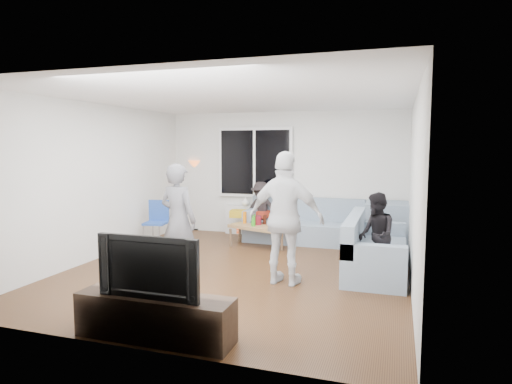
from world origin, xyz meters
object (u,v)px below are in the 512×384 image
(player_left, at_px, (178,220))
(spectator_right, at_px, (376,235))
(coffee_table, at_px, (260,235))
(floor_lamp, at_px, (196,195))
(sofa_back_section, at_px, (304,221))
(tv_console, at_px, (155,317))
(sofa_right_section, at_px, (377,245))
(player_right, at_px, (286,218))
(side_chair, at_px, (156,224))
(spectator_back, at_px, (261,210))
(television, at_px, (154,265))

(player_left, bearing_deg, spectator_right, -152.34)
(coffee_table, bearing_deg, floor_lamp, 148.93)
(sofa_back_section, distance_m, floor_lamp, 2.68)
(tv_console, bearing_deg, sofa_right_section, 57.30)
(player_right, height_order, tv_console, player_right)
(floor_lamp, bearing_deg, tv_console, -68.33)
(spectator_right, bearing_deg, floor_lamp, -141.43)
(side_chair, relative_size, player_left, 0.52)
(player_left, xyz_separation_m, spectator_back, (0.39, 2.81, -0.24))
(coffee_table, height_order, television, television)
(coffee_table, height_order, player_left, player_left)
(side_chair, bearing_deg, sofa_right_section, -16.60)
(player_left, distance_m, spectator_back, 2.84)
(sofa_back_section, xyz_separation_m, tv_console, (-0.49, -4.77, -0.20))
(sofa_back_section, distance_m, player_right, 2.75)
(side_chair, distance_m, television, 4.16)
(player_right, distance_m, television, 2.24)
(side_chair, distance_m, floor_lamp, 1.78)
(coffee_table, relative_size, player_left, 0.67)
(tv_console, bearing_deg, spectator_back, 94.84)
(coffee_table, relative_size, player_right, 0.60)
(spectator_back, distance_m, tv_console, 4.83)
(player_left, relative_size, spectator_back, 1.40)
(coffee_table, distance_m, floor_lamp, 2.26)
(side_chair, distance_m, spectator_right, 4.14)
(sofa_back_section, relative_size, tv_console, 1.44)
(player_right, height_order, spectator_back, player_right)
(tv_console, bearing_deg, side_chair, 120.63)
(sofa_right_section, relative_size, floor_lamp, 1.28)
(player_left, height_order, television, player_left)
(floor_lamp, xyz_separation_m, player_left, (1.32, -3.32, 0.04))
(sofa_right_section, bearing_deg, tv_console, 147.30)
(sofa_right_section, xyz_separation_m, coffee_table, (-2.20, 1.13, -0.22))
(sofa_right_section, xyz_separation_m, side_chair, (-4.07, 0.51, 0.01))
(television, bearing_deg, side_chair, 120.63)
(spectator_right, xyz_separation_m, television, (-1.96, -2.80, 0.13))
(player_right, relative_size, tv_console, 1.14)
(side_chair, bearing_deg, television, -68.76)
(side_chair, height_order, player_left, player_left)
(coffee_table, xyz_separation_m, television, (0.24, -4.18, 0.55))
(floor_lamp, distance_m, player_left, 3.57)
(tv_console, distance_m, television, 0.53)
(spectator_back, xyz_separation_m, television, (0.41, -4.80, 0.16))
(player_right, height_order, spectator_right, player_right)
(spectator_back, bearing_deg, sofa_right_section, -37.82)
(spectator_right, bearing_deg, player_right, -78.00)
(sofa_back_section, xyz_separation_m, player_right, (0.30, -2.69, 0.49))
(spectator_right, bearing_deg, tv_console, -54.71)
(side_chair, xyz_separation_m, player_right, (2.91, -1.48, 0.48))
(sofa_back_section, bearing_deg, sofa_right_section, -49.50)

